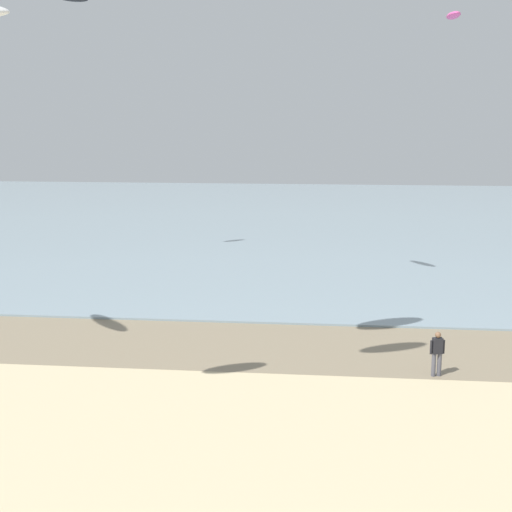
% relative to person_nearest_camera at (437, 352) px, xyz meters
% --- Properties ---
extents(wet_sand_strip, '(120.00, 6.39, 0.01)m').
position_rel_person_nearest_camera_xyz_m(wet_sand_strip, '(-4.92, 2.81, -0.91)').
color(wet_sand_strip, '#84755B').
rests_on(wet_sand_strip, ground).
extents(sea, '(160.00, 70.00, 0.10)m').
position_rel_person_nearest_camera_xyz_m(sea, '(-4.92, 41.00, -0.87)').
color(sea, '#7F939E').
rests_on(sea, ground).
extents(person_nearest_camera, '(0.56, 0.30, 1.71)m').
position_rel_person_nearest_camera_xyz_m(person_nearest_camera, '(0.00, 0.00, 0.00)').
color(person_nearest_camera, '#4C4C56').
rests_on(person_nearest_camera, ground).
extents(kite_aloft_6, '(0.86, 2.61, 0.45)m').
position_rel_person_nearest_camera_xyz_m(kite_aloft_6, '(3.99, 24.65, 15.26)').
color(kite_aloft_6, '#E54C99').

